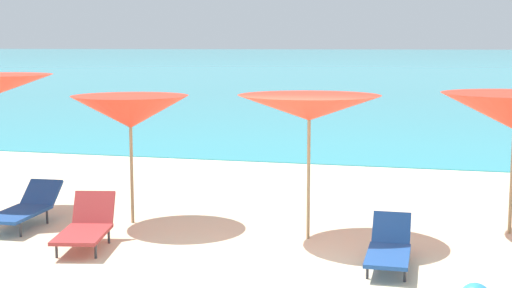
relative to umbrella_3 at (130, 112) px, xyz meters
The scene contains 7 objects.
ground_plane 8.84m from the umbrella_3, 70.31° to the left, with size 50.00×100.00×0.30m, color beige.
ocean_water 226.46m from the umbrella_3, 89.26° to the left, with size 650.00×440.00×0.02m, color #2DADBC.
umbrella_3 is the anchor object (origin of this frame).
umbrella_4 2.92m from the umbrella_3, ahead, with size 2.15×2.15×2.12m.
lounge_chair_2 2.11m from the umbrella_3, 91.07° to the right, with size 0.89×1.43×0.70m.
lounge_chair_5 2.24m from the umbrella_3, 157.41° to the right, with size 0.69×1.64×0.62m.
lounge_chair_6 4.65m from the umbrella_3, 17.93° to the right, with size 0.55×1.42×0.59m.
Camera 1 is at (1.95, -8.67, 2.84)m, focal length 51.19 mm.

